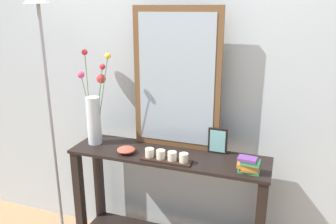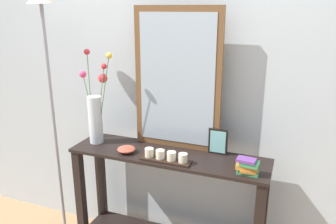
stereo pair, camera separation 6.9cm
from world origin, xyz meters
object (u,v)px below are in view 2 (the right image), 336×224
picture_frame_small (218,142)px  floor_lamp (49,82)px  book_stack (248,166)px  console_table (168,201)px  tall_vase_left (96,112)px  mirror_leaning (177,80)px  candle_tray (166,157)px  decorative_bowl (126,149)px

picture_frame_small → floor_lamp: 1.22m
floor_lamp → book_stack: bearing=-2.6°
book_stack → console_table: bearing=169.6°
tall_vase_left → floor_lamp: bearing=-171.5°
mirror_leaning → candle_tray: bearing=-86.1°
mirror_leaning → picture_frame_small: (0.29, -0.02, -0.37)m
tall_vase_left → candle_tray: bearing=-12.0°
book_stack → floor_lamp: bearing=177.4°
mirror_leaning → candle_tray: size_ratio=2.89×
candle_tray → tall_vase_left: bearing=168.0°
console_table → candle_tray: (0.03, -0.10, 0.38)m
console_table → mirror_leaning: size_ratio=1.41×
candle_tray → book_stack: book_stack is taller
book_stack → picture_frame_small: bearing=136.2°
candle_tray → book_stack: bearing=0.9°
decorative_bowl → mirror_leaning: bearing=38.7°
console_table → picture_frame_small: 0.54m
console_table → candle_tray: size_ratio=4.08×
mirror_leaning → book_stack: mirror_leaning is taller
console_table → tall_vase_left: size_ratio=2.04×
tall_vase_left → book_stack: 1.08m
decorative_bowl → floor_lamp: size_ratio=0.06×
decorative_bowl → floor_lamp: 0.72m
mirror_leaning → picture_frame_small: bearing=-4.4°
console_table → picture_frame_small: bearing=21.5°
console_table → decorative_bowl: decorative_bowl is taller
picture_frame_small → decorative_bowl: (-0.56, -0.19, -0.06)m
decorative_bowl → candle_tray: bearing=-5.4°
candle_tray → floor_lamp: size_ratio=0.17×
mirror_leaning → candle_tray: 0.49m
decorative_bowl → book_stack: (0.78, -0.02, 0.03)m
mirror_leaning → candle_tray: mirror_leaning is taller
candle_tray → picture_frame_small: (0.27, 0.22, 0.06)m
console_table → picture_frame_small: (0.30, 0.12, 0.44)m
picture_frame_small → book_stack: picture_frame_small is taller
decorative_bowl → console_table: bearing=16.4°
decorative_bowl → book_stack: bearing=-1.4°
mirror_leaning → tall_vase_left: 0.61m
console_table → floor_lamp: floor_lamp is taller
picture_frame_small → book_stack: (0.22, -0.21, -0.04)m
tall_vase_left → picture_frame_small: size_ratio=3.75×
console_table → decorative_bowl: 0.46m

